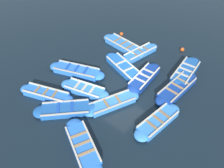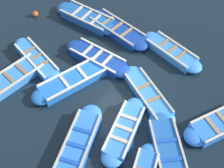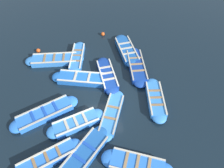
% 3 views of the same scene
% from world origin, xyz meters
% --- Properties ---
extents(ground_plane, '(120.00, 120.00, 0.00)m').
position_xyz_m(ground_plane, '(0.00, 0.00, 0.00)').
color(ground_plane, black).
extents(boat_stern_in, '(3.37, 1.68, 0.42)m').
position_xyz_m(boat_stern_in, '(-1.61, -1.74, 0.18)').
color(boat_stern_in, '#3884E0').
rests_on(boat_stern_in, ground).
extents(boat_bow_out, '(3.58, 2.32, 0.45)m').
position_xyz_m(boat_bow_out, '(1.08, -4.56, 0.20)').
color(boat_bow_out, blue).
rests_on(boat_bow_out, ground).
extents(boat_near_quay, '(1.31, 3.44, 0.42)m').
position_xyz_m(boat_near_quay, '(3.15, -0.93, 0.18)').
color(boat_near_quay, '#3884E0').
rests_on(boat_near_quay, ground).
extents(boat_outer_left, '(1.25, 3.83, 0.47)m').
position_xyz_m(boat_outer_left, '(2.44, 3.78, 0.20)').
color(boat_outer_left, '#1E59AD').
rests_on(boat_outer_left, ground).
extents(boat_tucked, '(4.02, 2.27, 0.43)m').
position_xyz_m(boat_tucked, '(-3.29, -0.81, 0.19)').
color(boat_tucked, blue).
rests_on(boat_tucked, ground).
extents(boat_end_of_row, '(3.19, 3.25, 0.41)m').
position_xyz_m(boat_end_of_row, '(-1.31, -3.57, 0.18)').
color(boat_end_of_row, '#1E59AD').
rests_on(boat_end_of_row, ground).
extents(boat_inner_gap, '(1.08, 3.52, 0.47)m').
position_xyz_m(boat_inner_gap, '(0.64, 1.52, 0.20)').
color(boat_inner_gap, navy).
rests_on(boat_inner_gap, ground).
extents(boat_outer_right, '(4.10, 1.98, 0.44)m').
position_xyz_m(boat_outer_right, '(-0.99, 1.49, 0.19)').
color(boat_outer_right, blue).
rests_on(boat_outer_right, ground).
extents(boat_mid_row, '(1.40, 3.50, 0.42)m').
position_xyz_m(boat_mid_row, '(-1.16, 3.66, 0.18)').
color(boat_mid_row, '#3884E0').
rests_on(boat_mid_row, ground).
extents(boat_drifting, '(4.13, 1.34, 0.45)m').
position_xyz_m(boat_drifting, '(-2.75, 3.65, 0.19)').
color(boat_drifting, '#3884E0').
rests_on(boat_drifting, ground).
extents(boat_broadside, '(2.14, 3.52, 0.36)m').
position_xyz_m(boat_broadside, '(0.41, -1.48, 0.15)').
color(boat_broadside, '#3884E0').
rests_on(boat_broadside, ground).
extents(boat_far_corner, '(3.58, 1.92, 0.46)m').
position_xyz_m(boat_far_corner, '(-3.10, -3.52, 0.20)').
color(boat_far_corner, blue).
rests_on(boat_far_corner, ground).
extents(boat_alongside, '(1.25, 3.96, 0.45)m').
position_xyz_m(boat_alongside, '(2.74, 2.02, 0.19)').
color(boat_alongside, navy).
rests_on(boat_alongside, ground).
extents(buoy_orange_near, '(0.30, 0.30, 0.30)m').
position_xyz_m(buoy_orange_near, '(-3.94, 4.94, 0.15)').
color(buoy_orange_near, '#E05119').
rests_on(buoy_orange_near, ground).
extents(buoy_yellow_far, '(0.30, 0.30, 0.30)m').
position_xyz_m(buoy_yellow_far, '(1.04, 6.15, 0.15)').
color(buoy_yellow_far, '#E05119').
rests_on(buoy_yellow_far, ground).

